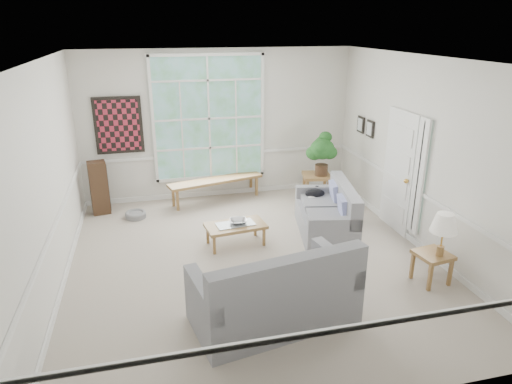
# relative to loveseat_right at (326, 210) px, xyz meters

# --- Properties ---
(floor) EXTENTS (5.50, 6.00, 0.01)m
(floor) POSITION_rel_loveseat_right_xyz_m (-1.44, -0.65, -0.45)
(floor) COLOR #AA9D8F
(floor) RESTS_ON ground
(ceiling) EXTENTS (5.50, 6.00, 0.02)m
(ceiling) POSITION_rel_loveseat_right_xyz_m (-1.44, -0.65, 2.56)
(ceiling) COLOR white
(ceiling) RESTS_ON ground
(wall_back) EXTENTS (5.50, 0.02, 3.00)m
(wall_back) POSITION_rel_loveseat_right_xyz_m (-1.44, 2.35, 1.06)
(wall_back) COLOR silver
(wall_back) RESTS_ON ground
(wall_front) EXTENTS (5.50, 0.02, 3.00)m
(wall_front) POSITION_rel_loveseat_right_xyz_m (-1.44, -3.65, 1.06)
(wall_front) COLOR silver
(wall_front) RESTS_ON ground
(wall_left) EXTENTS (0.02, 6.00, 3.00)m
(wall_left) POSITION_rel_loveseat_right_xyz_m (-4.19, -0.65, 1.06)
(wall_left) COLOR silver
(wall_left) RESTS_ON ground
(wall_right) EXTENTS (0.02, 6.00, 3.00)m
(wall_right) POSITION_rel_loveseat_right_xyz_m (1.31, -0.65, 1.06)
(wall_right) COLOR silver
(wall_right) RESTS_ON ground
(window_back) EXTENTS (2.30, 0.08, 2.40)m
(window_back) POSITION_rel_loveseat_right_xyz_m (-1.64, 2.31, 1.21)
(window_back) COLOR white
(window_back) RESTS_ON wall_back
(entry_door) EXTENTS (0.08, 0.90, 2.10)m
(entry_door) POSITION_rel_loveseat_right_xyz_m (1.27, -0.05, 0.61)
(entry_door) COLOR white
(entry_door) RESTS_ON floor
(door_sidelight) EXTENTS (0.08, 0.26, 1.90)m
(door_sidelight) POSITION_rel_loveseat_right_xyz_m (1.27, -0.68, 0.71)
(door_sidelight) COLOR white
(door_sidelight) RESTS_ON wall_right
(wall_art) EXTENTS (0.90, 0.06, 1.10)m
(wall_art) POSITION_rel_loveseat_right_xyz_m (-3.39, 2.30, 1.16)
(wall_art) COLOR maroon
(wall_art) RESTS_ON wall_back
(wall_frame_near) EXTENTS (0.04, 0.26, 0.32)m
(wall_frame_near) POSITION_rel_loveseat_right_xyz_m (1.27, 1.10, 1.11)
(wall_frame_near) COLOR black
(wall_frame_near) RESTS_ON wall_right
(wall_frame_far) EXTENTS (0.04, 0.26, 0.32)m
(wall_frame_far) POSITION_rel_loveseat_right_xyz_m (1.27, 1.50, 1.11)
(wall_frame_far) COLOR black
(wall_frame_far) RESTS_ON wall_right
(loveseat_right) EXTENTS (1.15, 1.77, 0.88)m
(loveseat_right) POSITION_rel_loveseat_right_xyz_m (0.00, 0.00, 0.00)
(loveseat_right) COLOR gray
(loveseat_right) RESTS_ON floor
(loveseat_front) EXTENTS (2.08, 1.33, 1.05)m
(loveseat_front) POSITION_rel_loveseat_right_xyz_m (-1.53, -2.16, 0.08)
(loveseat_front) COLOR gray
(loveseat_front) RESTS_ON floor
(coffee_table) EXTENTS (1.02, 0.64, 0.36)m
(coffee_table) POSITION_rel_loveseat_right_xyz_m (-1.58, -0.04, -0.26)
(coffee_table) COLOR olive
(coffee_table) RESTS_ON floor
(pewter_bowl) EXTENTS (0.36, 0.36, 0.08)m
(pewter_bowl) POSITION_rel_loveseat_right_xyz_m (-1.53, -0.02, -0.04)
(pewter_bowl) COLOR #A4A4AA
(pewter_bowl) RESTS_ON coffee_table
(window_bench) EXTENTS (2.00, 0.87, 0.46)m
(window_bench) POSITION_rel_loveseat_right_xyz_m (-1.59, 2.00, -0.21)
(window_bench) COLOR olive
(window_bench) RESTS_ON floor
(end_table) EXTENTS (0.64, 0.64, 0.54)m
(end_table) POSITION_rel_loveseat_right_xyz_m (0.43, 1.59, -0.17)
(end_table) COLOR olive
(end_table) RESTS_ON floor
(houseplant) EXTENTS (0.57, 0.57, 0.89)m
(houseplant) POSITION_rel_loveseat_right_xyz_m (0.50, 1.52, 0.55)
(houseplant) COLOR #215820
(houseplant) RESTS_ON end_table
(side_table) EXTENTS (0.51, 0.51, 0.45)m
(side_table) POSITION_rel_loveseat_right_xyz_m (0.86, -1.83, -0.22)
(side_table) COLOR olive
(side_table) RESTS_ON floor
(table_lamp) EXTENTS (0.46, 0.46, 0.62)m
(table_lamp) POSITION_rel_loveseat_right_xyz_m (0.90, -1.91, 0.32)
(table_lamp) COLOR white
(table_lamp) RESTS_ON side_table
(pet_bed) EXTENTS (0.45, 0.45, 0.12)m
(pet_bed) POSITION_rel_loveseat_right_xyz_m (-3.20, 1.48, -0.38)
(pet_bed) COLOR slate
(pet_bed) RESTS_ON floor
(floor_speaker) EXTENTS (0.36, 0.31, 1.03)m
(floor_speaker) POSITION_rel_loveseat_right_xyz_m (-3.84, 1.87, 0.08)
(floor_speaker) COLOR #3B2618
(floor_speaker) RESTS_ON floor
(cat) EXTENTS (0.37, 0.27, 0.17)m
(cat) POSITION_rel_loveseat_right_xyz_m (0.02, 0.58, 0.10)
(cat) COLOR black
(cat) RESTS_ON loveseat_right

